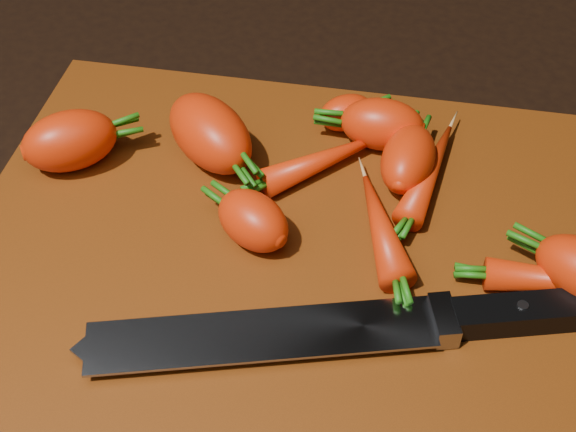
# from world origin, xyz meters

# --- Properties ---
(ground) EXTENTS (2.00, 2.00, 0.01)m
(ground) POSITION_xyz_m (0.00, 0.00, -0.01)
(ground) COLOR black
(cutting_board) EXTENTS (0.50, 0.40, 0.01)m
(cutting_board) POSITION_xyz_m (0.00, 0.00, 0.01)
(cutting_board) COLOR #7E350A
(cutting_board) RESTS_ON ground
(carrot_0) EXTENTS (0.09, 0.09, 0.05)m
(carrot_0) POSITION_xyz_m (-0.19, 0.06, 0.04)
(carrot_0) COLOR red
(carrot_0) RESTS_ON cutting_board
(carrot_1) EXTENTS (0.08, 0.07, 0.04)m
(carrot_1) POSITION_xyz_m (-0.02, -0.00, 0.03)
(carrot_1) COLOR red
(carrot_1) RESTS_ON cutting_board
(carrot_2) EXTENTS (0.11, 0.11, 0.06)m
(carrot_2) POSITION_xyz_m (-0.08, 0.08, 0.04)
(carrot_2) COLOR red
(carrot_2) RESTS_ON cutting_board
(carrot_3) EXTENTS (0.05, 0.08, 0.04)m
(carrot_3) POSITION_xyz_m (0.09, 0.09, 0.03)
(carrot_3) COLOR red
(carrot_3) RESTS_ON cutting_board
(carrot_4) EXTENTS (0.07, 0.05, 0.05)m
(carrot_4) POSITION_xyz_m (0.06, 0.13, 0.03)
(carrot_4) COLOR red
(carrot_4) RESTS_ON cutting_board
(carrot_5) EXTENTS (0.06, 0.05, 0.03)m
(carrot_5) POSITION_xyz_m (0.03, 0.15, 0.03)
(carrot_5) COLOR red
(carrot_5) RESTS_ON cutting_board
(carrot_7) EXTENTS (0.05, 0.12, 0.03)m
(carrot_7) POSITION_xyz_m (0.10, 0.09, 0.02)
(carrot_7) COLOR red
(carrot_7) RESTS_ON cutting_board
(carrot_9) EXTENTS (0.06, 0.11, 0.03)m
(carrot_9) POSITION_xyz_m (0.07, 0.02, 0.03)
(carrot_9) COLOR red
(carrot_9) RESTS_ON cutting_board
(carrot_10) EXTENTS (0.11, 0.10, 0.03)m
(carrot_10) POSITION_xyz_m (0.02, 0.09, 0.02)
(carrot_10) COLOR red
(carrot_10) RESTS_ON cutting_board
(knife) EXTENTS (0.38, 0.14, 0.02)m
(knife) POSITION_xyz_m (0.02, -0.09, 0.02)
(knife) COLOR gray
(knife) RESTS_ON cutting_board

